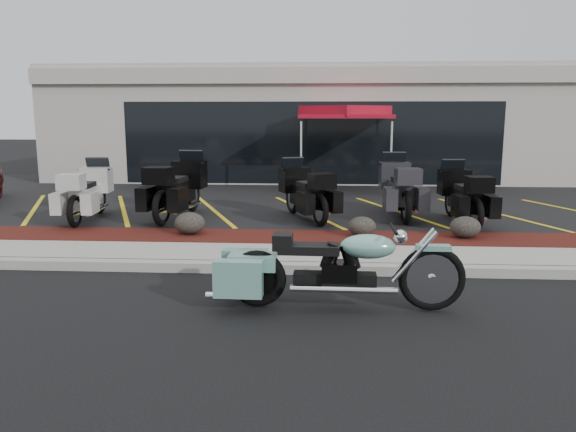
# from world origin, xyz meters

# --- Properties ---
(ground) EXTENTS (90.00, 90.00, 0.00)m
(ground) POSITION_xyz_m (0.00, 0.00, 0.00)
(ground) COLOR black
(ground) RESTS_ON ground
(curb) EXTENTS (24.00, 0.25, 0.15)m
(curb) POSITION_xyz_m (0.00, 0.90, 0.07)
(curb) COLOR gray
(curb) RESTS_ON ground
(sidewalk) EXTENTS (24.00, 1.20, 0.15)m
(sidewalk) POSITION_xyz_m (0.00, 1.60, 0.07)
(sidewalk) COLOR gray
(sidewalk) RESTS_ON ground
(mulch_bed) EXTENTS (24.00, 1.20, 0.16)m
(mulch_bed) POSITION_xyz_m (0.00, 2.80, 0.08)
(mulch_bed) COLOR black
(mulch_bed) RESTS_ON ground
(upper_lot) EXTENTS (26.00, 9.60, 0.15)m
(upper_lot) POSITION_xyz_m (0.00, 8.20, 0.07)
(upper_lot) COLOR black
(upper_lot) RESTS_ON ground
(dealership_building) EXTENTS (18.00, 8.16, 4.00)m
(dealership_building) POSITION_xyz_m (0.00, 14.47, 2.01)
(dealership_building) COLOR #A39D93
(dealership_building) RESTS_ON ground
(boulder_left) EXTENTS (0.59, 0.49, 0.42)m
(boulder_left) POSITION_xyz_m (-2.12, 2.88, 0.37)
(boulder_left) COLOR black
(boulder_left) RESTS_ON mulch_bed
(boulder_mid) EXTENTS (0.52, 0.44, 0.37)m
(boulder_mid) POSITION_xyz_m (1.14, 2.88, 0.35)
(boulder_mid) COLOR black
(boulder_mid) RESTS_ON mulch_bed
(boulder_right) EXTENTS (0.57, 0.47, 0.40)m
(boulder_right) POSITION_xyz_m (3.03, 2.86, 0.36)
(boulder_right) COLOR black
(boulder_right) RESTS_ON mulch_bed
(hero_cruiser) EXTENTS (3.09, 0.84, 1.08)m
(hero_cruiser) POSITION_xyz_m (1.75, -0.71, 0.54)
(hero_cruiser) COLOR #70AE9F
(hero_cruiser) RESTS_ON ground
(touring_white) EXTENTS (1.03, 2.30, 1.30)m
(touring_white) POSITION_xyz_m (-4.72, 4.99, 0.80)
(touring_white) COLOR silver
(touring_white) RESTS_ON upper_lot
(touring_black_front) EXTENTS (1.25, 2.58, 1.45)m
(touring_black_front) POSITION_xyz_m (-2.66, 5.43, 0.87)
(touring_black_front) COLOR black
(touring_black_front) RESTS_ON upper_lot
(touring_black_mid) EXTENTS (1.67, 2.39, 1.30)m
(touring_black_mid) POSITION_xyz_m (-0.29, 5.28, 0.80)
(touring_black_mid) COLOR black
(touring_black_mid) RESTS_ON upper_lot
(touring_grey) EXTENTS (1.01, 2.43, 1.40)m
(touring_grey) POSITION_xyz_m (2.06, 5.87, 0.85)
(touring_grey) COLOR #2C2C31
(touring_grey) RESTS_ON upper_lot
(touring_black_rear) EXTENTS (1.02, 2.28, 1.29)m
(touring_black_rear) POSITION_xyz_m (3.26, 5.10, 0.80)
(touring_black_rear) COLOR black
(touring_black_rear) RESTS_ON upper_lot
(traffic_cone) EXTENTS (0.38, 0.38, 0.44)m
(traffic_cone) POSITION_xyz_m (-0.22, 7.67, 0.37)
(traffic_cone) COLOR #CB5706
(traffic_cone) RESTS_ON upper_lot
(popup_canopy) EXTENTS (2.79, 2.79, 2.51)m
(popup_canopy) POSITION_xyz_m (1.03, 9.61, 2.42)
(popup_canopy) COLOR silver
(popup_canopy) RESTS_ON upper_lot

